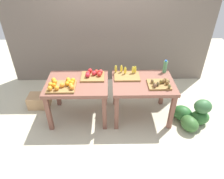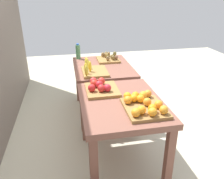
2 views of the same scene
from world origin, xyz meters
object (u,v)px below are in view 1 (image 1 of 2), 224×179
object	(u,v)px
watermelon_pile	(192,116)
banana_crate	(127,75)
water_bottle	(165,67)
orange_bin	(62,85)
cardboard_produce_box	(39,101)
apple_bin	(93,75)
kiwi_bin	(160,84)
display_table_left	(77,87)
display_table_right	(143,87)

from	to	relation	value
watermelon_pile	banana_crate	bearing A→B (deg)	159.75
watermelon_pile	water_bottle	bearing A→B (deg)	128.38
orange_bin	cardboard_produce_box	size ratio (longest dim) A/B	1.11
banana_crate	watermelon_pile	xyz separation A→B (m)	(1.14, -0.42, -0.59)
apple_bin	water_bottle	bearing A→B (deg)	6.68
kiwi_bin	cardboard_produce_box	world-z (taller)	kiwi_bin
orange_bin	kiwi_bin	distance (m)	1.58
display_table_left	watermelon_pile	size ratio (longest dim) A/B	1.53
display_table_right	apple_bin	xyz separation A→B (m)	(-0.85, 0.16, 0.15)
apple_bin	watermelon_pile	distance (m)	1.87
kiwi_bin	water_bottle	xyz separation A→B (m)	(0.18, 0.45, 0.08)
water_bottle	watermelon_pile	distance (m)	0.98
water_bottle	banana_crate	bearing A→B (deg)	-168.46
display_table_left	orange_bin	bearing A→B (deg)	-142.84
display_table_right	banana_crate	xyz separation A→B (m)	(-0.27, 0.17, 0.14)
watermelon_pile	display_table_right	bearing A→B (deg)	164.03
display_table_left	banana_crate	size ratio (longest dim) A/B	2.35
display_table_left	orange_bin	world-z (taller)	orange_bin
apple_bin	water_bottle	world-z (taller)	water_bottle
cardboard_produce_box	water_bottle	bearing A→B (deg)	0.34
banana_crate	apple_bin	bearing A→B (deg)	-179.26
apple_bin	banana_crate	distance (m)	0.58
display_table_right	watermelon_pile	distance (m)	1.01
apple_bin	watermelon_pile	size ratio (longest dim) A/B	0.59
display_table_left	apple_bin	xyz separation A→B (m)	(0.27, 0.16, 0.15)
display_table_right	kiwi_bin	world-z (taller)	kiwi_bin
orange_bin	water_bottle	world-z (taller)	water_bottle
cardboard_produce_box	watermelon_pile	bearing A→B (deg)	-11.00
display_table_left	kiwi_bin	xyz separation A→B (m)	(1.37, -0.13, 0.14)
orange_bin	cardboard_produce_box	xyz separation A→B (m)	(-0.62, 0.46, -0.66)
kiwi_bin	watermelon_pile	bearing A→B (deg)	-10.55
orange_bin	apple_bin	size ratio (longest dim) A/B	1.11
apple_bin	cardboard_produce_box	distance (m)	1.29
display_table_left	display_table_right	bearing A→B (deg)	0.00
display_table_right	orange_bin	distance (m)	1.35
orange_bin	banana_crate	bearing A→B (deg)	17.37
water_bottle	cardboard_produce_box	distance (m)	2.49
kiwi_bin	cardboard_produce_box	distance (m)	2.33
display_table_right	apple_bin	distance (m)	0.88
display_table_left	display_table_right	distance (m)	1.12
display_table_right	cardboard_produce_box	xyz separation A→B (m)	(-1.96, 0.30, -0.51)
display_table_left	water_bottle	size ratio (longest dim) A/B	4.36
display_table_right	orange_bin	world-z (taller)	orange_bin
display_table_left	cardboard_produce_box	size ratio (longest dim) A/B	2.60
kiwi_bin	display_table_left	bearing A→B (deg)	174.44
orange_bin	display_table_right	bearing A→B (deg)	6.85
apple_bin	banana_crate	world-z (taller)	banana_crate
water_bottle	watermelon_pile	size ratio (longest dim) A/B	0.35
apple_bin	banana_crate	size ratio (longest dim) A/B	0.90
banana_crate	display_table_right	bearing A→B (deg)	-32.46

